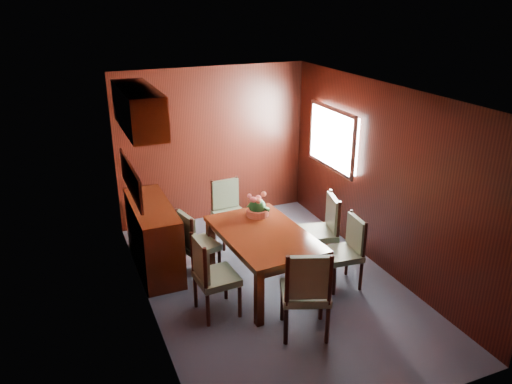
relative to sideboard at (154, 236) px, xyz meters
name	(u,v)px	position (x,y,z in m)	size (l,w,h in m)	color
ground	(273,284)	(1.25, -1.00, -0.45)	(4.50, 4.50, 0.00)	#3E4355
room_shell	(255,154)	(1.15, -0.67, 1.18)	(3.06, 4.52, 2.41)	black
sideboard	(154,236)	(0.00, 0.00, 0.00)	(0.48, 1.40, 0.90)	black
dining_table	(264,240)	(1.15, -0.94, 0.17)	(1.06, 1.60, 0.72)	black
chair_left_near	(210,272)	(0.36, -1.28, 0.08)	(0.46, 0.48, 0.96)	black
chair_left_far	(194,241)	(0.42, -0.44, 0.06)	(0.50, 0.52, 0.92)	black
chair_right_near	(347,247)	(2.10, -1.32, 0.05)	(0.45, 0.47, 0.91)	black
chair_right_far	(324,227)	(2.08, -0.77, 0.10)	(0.55, 0.56, 0.98)	black
chair_head	(306,289)	(1.15, -2.04, 0.13)	(0.63, 0.61, 1.04)	black
chair_foot	(228,208)	(1.16, 0.35, 0.07)	(0.47, 0.46, 0.93)	black
flower_centerpiece	(258,205)	(1.27, -0.46, 0.42)	(0.31, 0.31, 0.31)	#B94F38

